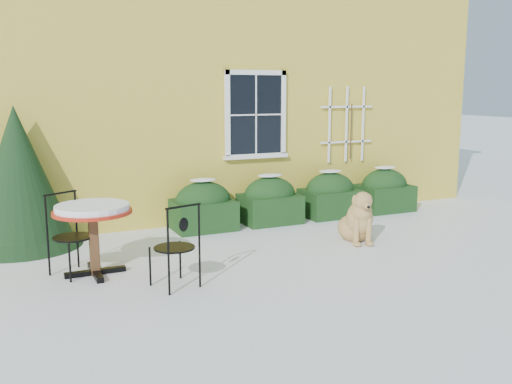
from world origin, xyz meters
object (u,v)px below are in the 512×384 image
patio_chair_near (176,246)px  dog (358,221)px  bistro_table (93,216)px  patio_chair_far (71,234)px  evergreen_shrub (19,191)px

patio_chair_near → dog: (3.28, 0.85, -0.18)m
bistro_table → patio_chair_far: patio_chair_far is taller
evergreen_shrub → bistro_table: (0.80, -1.90, -0.09)m
bistro_table → dog: size_ratio=1.10×
dog → patio_chair_near: bearing=-151.1°
evergreen_shrub → patio_chair_near: evergreen_shrub is taller
patio_chair_far → dog: 4.41m
patio_chair_near → dog: 3.40m
bistro_table → patio_chair_near: size_ratio=0.96×
patio_chair_far → patio_chair_near: bearing=-73.3°
patio_chair_near → evergreen_shrub: bearing=-75.5°
bistro_table → evergreen_shrub: bearing=112.8°
bistro_table → patio_chair_near: patio_chair_near is taller
evergreen_shrub → patio_chair_far: size_ratio=2.02×
patio_chair_near → dog: patio_chair_near is taller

